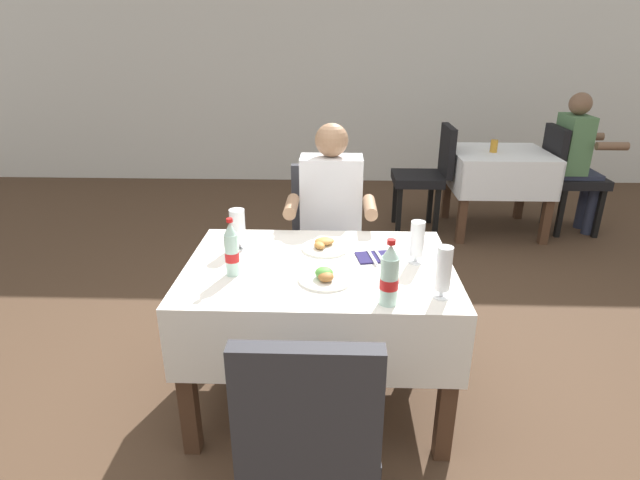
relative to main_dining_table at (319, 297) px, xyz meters
The scene contains 19 objects.
ground_plane 0.60m from the main_dining_table, 96.12° to the right, with size 11.00×11.00×0.00m, color #473323.
back_wall 4.29m from the main_dining_table, 90.23° to the left, with size 11.00×0.12×3.16m, color silver.
main_dining_table is the anchor object (origin of this frame).
chair_far_diner_seat 0.82m from the main_dining_table, 90.00° to the left, with size 0.44×0.50×0.97m.
chair_near_camera_side 0.82m from the main_dining_table, 90.00° to the right, with size 0.44×0.50×0.97m.
seated_diner_far 0.72m from the main_dining_table, 86.55° to the left, with size 0.50×0.46×1.26m.
plate_near_camera 0.25m from the main_dining_table, 79.18° to the right, with size 0.23×0.23×0.06m.
plate_far_diner 0.26m from the main_dining_table, 84.00° to the left, with size 0.23×0.23×0.04m.
beer_glass_left 0.52m from the main_dining_table, 156.51° to the left, with size 0.07×0.07×0.20m.
beer_glass_middle 0.52m from the main_dining_table, ahead, with size 0.07×0.07×0.20m.
beer_glass_right 0.64m from the main_dining_table, 30.11° to the right, with size 0.07×0.07×0.22m.
cola_bottle_primary 0.53m from the main_dining_table, 50.92° to the right, with size 0.07×0.07×0.27m.
cola_bottle_secondary 0.48m from the main_dining_table, 163.19° to the right, with size 0.06×0.06×0.26m.
napkin_cutlery_set 0.32m from the main_dining_table, 17.77° to the left, with size 0.19×0.20×0.01m.
background_dining_table 2.88m from the main_dining_table, 57.72° to the left, with size 0.85×0.79×0.75m.
background_chair_left 2.60m from the main_dining_table, 69.60° to the left, with size 0.50×0.44×0.97m.
background_chair_right 3.26m from the main_dining_table, 48.28° to the left, with size 0.50×0.44×0.97m.
background_patron 3.30m from the main_dining_table, 47.65° to the left, with size 0.46×0.50×1.26m.
background_table_tumbler 2.81m from the main_dining_table, 58.62° to the left, with size 0.06×0.06×0.11m, color #C68928.
Camera 1 is at (0.09, -1.91, 1.72)m, focal length 28.19 mm.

